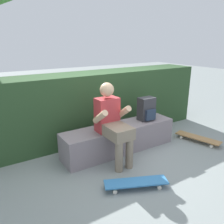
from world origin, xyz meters
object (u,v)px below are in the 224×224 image
skateboard_near_person (136,182)px  backpack_on_bench (147,109)px  skateboard_beside_bench (198,138)px  bench_main (120,138)px  person_skater (112,121)px

skateboard_near_person → backpack_on_bench: backpack_on_bench is taller
skateboard_near_person → skateboard_beside_bench: same height
bench_main → skateboard_near_person: size_ratio=2.43×
bench_main → person_skater: 0.55m
bench_main → skateboard_beside_bench: bearing=-19.7°
person_skater → skateboard_beside_bench: 1.79m
person_skater → bench_main: bearing=36.9°
skateboard_beside_bench → person_skater: bearing=170.5°
bench_main → skateboard_beside_bench: size_ratio=2.39×
person_skater → backpack_on_bench: bearing=13.7°
skateboard_near_person → skateboard_beside_bench: size_ratio=0.99×
bench_main → skateboard_beside_bench: (1.39, -0.50, -0.15)m
bench_main → backpack_on_bench: (0.56, -0.01, 0.41)m
bench_main → skateboard_near_person: 1.07m
bench_main → skateboard_near_person: bench_main is taller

